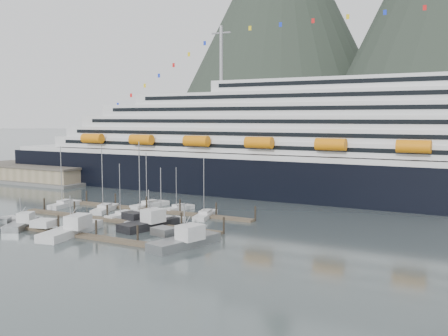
{
  "coord_description": "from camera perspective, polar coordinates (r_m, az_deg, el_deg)",
  "views": [
    {
      "loc": [
        63.32,
        -76.0,
        20.58
      ],
      "look_at": [
        9.15,
        22.0,
        9.78
      ],
      "focal_mm": 42.0,
      "sensor_mm": 36.0,
      "label": 1
    }
  ],
  "objects": [
    {
      "name": "trawler_d",
      "position": [
        84.89,
        -4.39,
        -7.86
      ],
      "size": [
        10.3,
        13.57,
        7.79
      ],
      "rotation": [
        0.0,
        0.0,
        1.35
      ],
      "color": "gray",
      "rests_on": "ground"
    },
    {
      "name": "warehouse",
      "position": [
        180.48,
        -19.87,
        -0.65
      ],
      "size": [
        46.0,
        20.0,
        5.8
      ],
      "color": "#595956",
      "rests_on": "ground"
    },
    {
      "name": "dock_mid",
      "position": [
        106.39,
        -11.71,
        -5.59
      ],
      "size": [
        48.18,
        2.28,
        3.2
      ],
      "color": "#4C3D31",
      "rests_on": "ground"
    },
    {
      "name": "sailboat_c",
      "position": [
        110.73,
        -10.9,
        -5.09
      ],
      "size": [
        3.19,
        8.73,
        11.6
      ],
      "rotation": [
        0.0,
        0.0,
        1.47
      ],
      "color": "silver",
      "rests_on": "ground"
    },
    {
      "name": "sailboat_b",
      "position": [
        118.69,
        -12.85,
        -4.4
      ],
      "size": [
        5.94,
        10.52,
        15.17
      ],
      "rotation": [
        0.0,
        0.0,
        1.91
      ],
      "color": "silver",
      "rests_on": "ground"
    },
    {
      "name": "sailboat_g",
      "position": [
        108.91,
        -2.04,
        -5.17
      ],
      "size": [
        4.85,
        10.36,
        12.78
      ],
      "rotation": [
        0.0,
        0.0,
        1.82
      ],
      "color": "silver",
      "rests_on": "ground"
    },
    {
      "name": "trawler_c",
      "position": [
        96.76,
        -16.41,
        -6.42
      ],
      "size": [
        11.01,
        15.38,
        7.65
      ],
      "rotation": [
        0.0,
        0.0,
        1.76
      ],
      "color": "silver",
      "rests_on": "ground"
    },
    {
      "name": "sailboat_h",
      "position": [
        102.0,
        -6.49,
        -5.93
      ],
      "size": [
        4.11,
        9.51,
        11.58
      ],
      "rotation": [
        0.0,
        0.0,
        1.41
      ],
      "color": "silver",
      "rests_on": "ground"
    },
    {
      "name": "cruise_ship",
      "position": [
        135.38,
        14.64,
        1.71
      ],
      "size": [
        210.0,
        30.4,
        50.3
      ],
      "color": "black",
      "rests_on": "ground"
    },
    {
      "name": "dock_far",
      "position": [
        116.37,
        -7.53,
        -4.57
      ],
      "size": [
        48.18,
        2.28,
        3.2
      ],
      "color": "#4C3D31",
      "rests_on": "ground"
    },
    {
      "name": "sailboat_d",
      "position": [
        105.73,
        -8.89,
        -5.53
      ],
      "size": [
        6.19,
        12.24,
        16.44
      ],
      "rotation": [
        0.0,
        0.0,
        1.87
      ],
      "color": "silver",
      "rests_on": "ground"
    },
    {
      "name": "trawler_e",
      "position": [
        99.13,
        -8.23,
        -5.95
      ],
      "size": [
        9.91,
        12.78,
        7.98
      ],
      "rotation": [
        0.0,
        0.0,
        1.36
      ],
      "color": "black",
      "rests_on": "ground"
    },
    {
      "name": "ground",
      "position": [
        101.04,
        -10.71,
        -6.34
      ],
      "size": [
        1600.0,
        1600.0,
        0.0
      ],
      "primitive_type": "plane",
      "color": "#465252",
      "rests_on": "ground"
    },
    {
      "name": "sailboat_e",
      "position": [
        122.01,
        -8.06,
        -4.05
      ],
      "size": [
        4.09,
        10.63,
        13.17
      ],
      "rotation": [
        0.0,
        0.0,
        1.43
      ],
      "color": "silver",
      "rests_on": "ground"
    },
    {
      "name": "dock_near",
      "position": [
        97.12,
        -16.74,
        -6.77
      ],
      "size": [
        48.18,
        2.28,
        3.2
      ],
      "color": "#4C3D31",
      "rests_on": "ground"
    },
    {
      "name": "sailboat_f",
      "position": [
        117.42,
        -4.92,
        -4.41
      ],
      "size": [
        3.91,
        8.09,
        10.07
      ],
      "rotation": [
        0.0,
        0.0,
        1.35
      ],
      "color": "silver",
      "rests_on": "ground"
    },
    {
      "name": "trawler_b",
      "position": [
        105.48,
        -21.29,
        -5.66
      ],
      "size": [
        8.61,
        9.98,
        6.19
      ],
      "rotation": [
        0.0,
        0.0,
        2.04
      ],
      "color": "gray",
      "rests_on": "ground"
    },
    {
      "name": "sailboat_a",
      "position": [
        127.03,
        -16.95,
        -3.86
      ],
      "size": [
        3.8,
        9.44,
        14.55
      ],
      "rotation": [
        0.0,
        0.0,
        1.7
      ],
      "color": "silver",
      "rests_on": "ground"
    }
  ]
}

